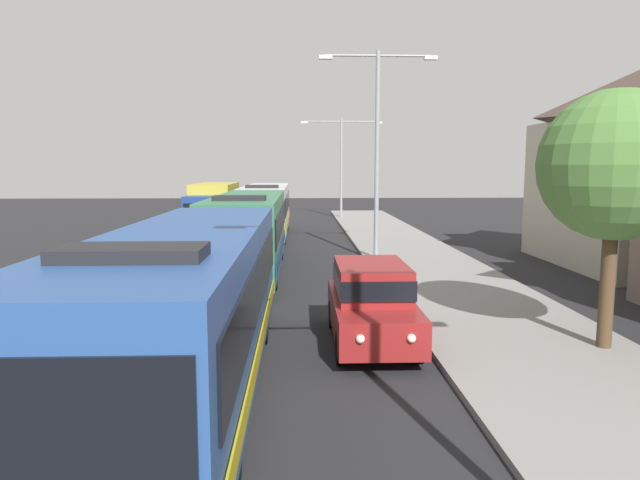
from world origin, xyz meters
The scene contains 9 objects.
bus_lead centered at (-1.30, 11.83, 1.69)m, with size 2.58×11.21×3.21m.
bus_second_in_line centered at (-1.30, 24.28, 1.69)m, with size 2.58×11.18×3.21m.
bus_middle centered at (-1.30, 36.30, 1.69)m, with size 2.58×12.21×3.21m.
white_suv centered at (2.40, 14.84, 1.03)m, with size 1.86×4.59×1.90m.
box_truck_oncoming centered at (-4.60, 37.31, 1.71)m, with size 2.35×8.13×3.15m.
streetlamp_mid centered at (4.10, 26.79, 5.51)m, with size 5.07×0.28×8.93m.
streetlamp_far centered at (4.10, 48.33, 5.03)m, with size 6.53×0.28×7.86m.
roadside_tree centered at (7.52, 13.87, 4.17)m, with size 3.27×3.27×5.68m.
house_distant_gabled centered at (14.80, 25.13, 4.18)m, with size 6.50×9.04×8.20m.
Camera 1 is at (0.72, 1.64, 4.14)m, focal length 32.20 mm.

